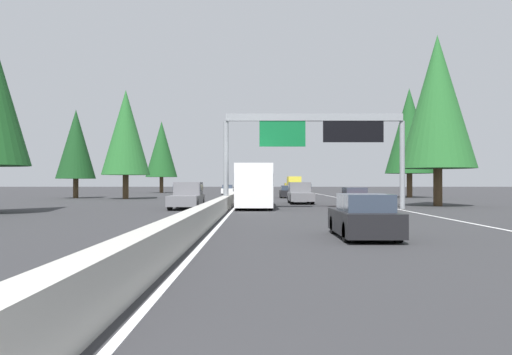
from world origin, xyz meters
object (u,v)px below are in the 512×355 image
object	(u,v)px
sedan_far_center	(364,217)
conifer_left_far	(162,149)
conifer_left_mid	(76,144)
conifer_right_mid	(409,131)
box_truck_near_right	(294,184)
bus_mid_left	(254,184)
sign_gantry_overhead	(317,133)
conifer_right_near	(438,102)
conifer_left_near	(126,133)
sedan_distant_a	(288,192)
minivan_far_right	(289,186)
oncoming_near	(187,196)
oncoming_far	(228,190)
pickup_distant_b	(300,193)
sedan_mid_center	(354,198)

from	to	relation	value
sedan_far_center	conifer_left_far	distance (m)	80.14
conifer_left_mid	conifer_right_mid	bearing A→B (deg)	-86.13
box_truck_near_right	bus_mid_left	bearing A→B (deg)	173.58
sign_gantry_overhead	conifer_right_near	distance (m)	11.17
bus_mid_left	conifer_right_near	size ratio (longest dim) A/B	0.86
conifer_left_near	conifer_left_mid	world-z (taller)	conifer_left_near
conifer_right_mid	conifer_left_mid	distance (m)	39.83
bus_mid_left	sedan_distant_a	xyz separation A→B (m)	(24.24, -3.84, -1.03)
sign_gantry_overhead	minivan_far_right	xyz separation A→B (m)	(86.76, -3.12, -4.33)
bus_mid_left	sedan_distant_a	distance (m)	24.56
sedan_far_center	oncoming_near	size ratio (longest dim) A/B	0.79
box_truck_near_right	oncoming_far	world-z (taller)	box_truck_near_right
pickup_distant_b	sign_gantry_overhead	bearing A→B (deg)	-177.69
conifer_left_near	conifer_left_far	distance (m)	35.12
sedan_mid_center	oncoming_near	size ratio (longest dim) A/B	0.79
conifer_left_far	sedan_distant_a	bearing A→B (deg)	-146.38
oncoming_near	conifer_right_near	world-z (taller)	conifer_right_near
bus_mid_left	conifer_left_mid	size ratio (longest dim) A/B	1.11
oncoming_near	conifer_left_mid	distance (m)	30.37
sedan_far_center	conifer_right_near	size ratio (longest dim) A/B	0.33
sedan_distant_a	oncoming_near	distance (m)	27.79
pickup_distant_b	conifer_left_far	distance (m)	52.54
box_truck_near_right	conifer_right_mid	bearing A→B (deg)	-163.76
pickup_distant_b	conifer_left_far	bearing A→B (deg)	23.36
conifer_left_far	minivan_far_right	bearing A→B (deg)	-39.58
bus_mid_left	conifer_right_mid	size ratio (longest dim) A/B	0.86
oncoming_near	conifer_left_far	world-z (taller)	conifer_left_far
sedan_distant_a	bus_mid_left	bearing A→B (deg)	171.01
pickup_distant_b	conifer_right_mid	distance (m)	24.58
oncoming_far	conifer_left_mid	distance (m)	27.00
sedan_far_center	box_truck_near_right	xyz separation A→B (m)	(86.92, -3.51, 0.93)
conifer_left_mid	conifer_left_far	size ratio (longest dim) A/B	0.82
sedan_distant_a	sedan_far_center	bearing A→B (deg)	179.94
sedan_far_center	oncoming_near	world-z (taller)	oncoming_near
conifer_right_near	sedan_far_center	bearing A→B (deg)	156.39
sedan_distant_a	conifer_right_mid	bearing A→B (deg)	-84.99
minivan_far_right	sedan_far_center	bearing A→B (deg)	178.01
pickup_distant_b	sedan_mid_center	world-z (taller)	pickup_distant_b
sedan_mid_center	conifer_left_near	world-z (taller)	conifer_left_near
conifer_left_near	sedan_distant_a	bearing A→B (deg)	-77.04
bus_mid_left	conifer_right_mid	world-z (taller)	conifer_right_mid
oncoming_far	conifer_right_near	world-z (taller)	conifer_right_near
conifer_left_far	sedan_mid_center	bearing A→B (deg)	-155.99
sign_gantry_overhead	sedan_mid_center	world-z (taller)	sign_gantry_overhead
conifer_right_near	minivan_far_right	bearing A→B (deg)	4.70
minivan_far_right	conifer_right_mid	world-z (taller)	conifer_right_mid
sedan_far_center	minivan_far_right	size ratio (longest dim) A/B	0.88
pickup_distant_b	box_truck_near_right	bearing A→B (deg)	-3.29
conifer_right_mid	conifer_left_near	xyz separation A→B (m)	(-5.51, 33.19, -0.70)
conifer_left_near	conifer_left_mid	size ratio (longest dim) A/B	1.18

